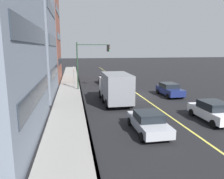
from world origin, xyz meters
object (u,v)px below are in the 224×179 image
(car_white, at_px, (213,111))
(car_silver, at_px, (148,122))
(car_navy, at_px, (170,89))
(traffic_light_mast, at_px, (89,58))
(pedestrian_with_backpack, at_px, (130,88))
(truck_gray, at_px, (115,87))
(street_sign_post, at_px, (74,75))
(car_black, at_px, (106,79))

(car_white, height_order, car_silver, car_white)
(car_navy, bearing_deg, traffic_light_mast, 58.16)
(car_white, distance_m, pedestrian_with_backpack, 10.73)
(car_silver, distance_m, truck_gray, 8.08)
(street_sign_post, bearing_deg, traffic_light_mast, -126.53)
(car_black, relative_size, street_sign_post, 1.39)
(street_sign_post, bearing_deg, pedestrian_with_backpack, -133.14)
(street_sign_post, bearing_deg, car_navy, -122.78)
(car_silver, height_order, traffic_light_mast, traffic_light_mast)
(truck_gray, xyz_separation_m, pedestrian_with_backpack, (3.23, -2.41, -0.77))
(car_black, distance_m, pedestrian_with_backpack, 9.27)
(car_white, xyz_separation_m, street_sign_post, (16.05, 10.42, 1.05))
(car_navy, xyz_separation_m, street_sign_post, (7.12, 11.06, 1.06))
(car_white, height_order, pedestrian_with_backpack, same)
(traffic_light_mast, bearing_deg, car_silver, -170.49)
(car_black, distance_m, truck_gray, 12.47)
(car_white, distance_m, street_sign_post, 19.16)
(truck_gray, distance_m, traffic_light_mast, 8.42)
(truck_gray, distance_m, street_sign_post, 10.16)
(pedestrian_with_backpack, xyz_separation_m, street_sign_post, (6.07, 6.48, 0.95))
(car_silver, relative_size, pedestrian_with_backpack, 2.76)
(car_black, xyz_separation_m, car_silver, (-20.39, 0.28, -0.05))
(car_navy, height_order, street_sign_post, street_sign_post)
(pedestrian_with_backpack, bearing_deg, street_sign_post, 46.86)
(car_silver, bearing_deg, traffic_light_mast, 9.51)
(car_white, relative_size, pedestrian_with_backpack, 2.72)
(traffic_light_mast, bearing_deg, street_sign_post, 53.47)
(street_sign_post, bearing_deg, car_white, -147.01)
(truck_gray, bearing_deg, car_silver, -175.13)
(traffic_light_mast, relative_size, street_sign_post, 2.01)
(traffic_light_mast, bearing_deg, car_navy, -121.84)
(car_navy, bearing_deg, car_silver, 148.23)
(car_white, bearing_deg, car_silver, 102.51)
(car_black, xyz_separation_m, truck_gray, (-12.40, 0.96, 0.90))
(car_black, relative_size, car_silver, 1.02)
(truck_gray, distance_m, pedestrian_with_backpack, 4.11)
(car_white, relative_size, car_silver, 0.99)
(car_black, bearing_deg, car_navy, -149.46)
(car_white, xyz_separation_m, car_silver, (-1.26, 5.67, -0.08))
(car_black, relative_size, traffic_light_mast, 0.69)
(car_silver, bearing_deg, car_white, -77.49)
(car_white, relative_size, street_sign_post, 1.34)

